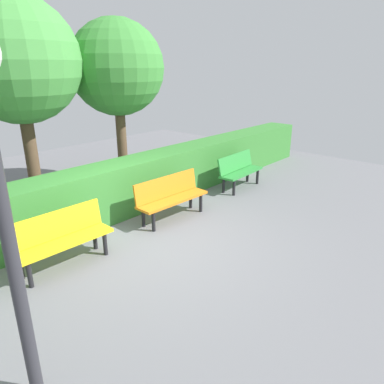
{
  "coord_description": "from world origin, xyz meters",
  "views": [
    {
      "loc": [
        3.77,
        4.22,
        2.97
      ],
      "look_at": [
        -1.29,
        -0.25,
        0.55
      ],
      "focal_mm": 33.33,
      "sensor_mm": 36.0,
      "label": 1
    }
  ],
  "objects_px": {
    "bench_green": "(239,169)",
    "bench_yellow": "(61,237)",
    "tree_near": "(117,69)",
    "tree_mid": "(17,61)",
    "bench_orange": "(171,196)"
  },
  "relations": [
    {
      "from": "tree_near",
      "to": "bench_yellow",
      "type": "bearing_deg",
      "value": 37.56
    },
    {
      "from": "tree_mid",
      "to": "bench_orange",
      "type": "bearing_deg",
      "value": 118.52
    },
    {
      "from": "bench_orange",
      "to": "tree_near",
      "type": "xyz_separation_m",
      "value": [
        -0.67,
        -2.35,
        2.39
      ]
    },
    {
      "from": "bench_yellow",
      "to": "tree_near",
      "type": "height_order",
      "value": "tree_near"
    },
    {
      "from": "bench_green",
      "to": "bench_yellow",
      "type": "height_order",
      "value": "bench_yellow"
    },
    {
      "from": "tree_mid",
      "to": "bench_green",
      "type": "bearing_deg",
      "value": 146.28
    },
    {
      "from": "tree_near",
      "to": "bench_green",
      "type": "bearing_deg",
      "value": 128.63
    },
    {
      "from": "bench_green",
      "to": "bench_yellow",
      "type": "distance_m",
      "value": 4.92
    },
    {
      "from": "bench_orange",
      "to": "tree_mid",
      "type": "relative_size",
      "value": 0.38
    },
    {
      "from": "bench_green",
      "to": "tree_mid",
      "type": "height_order",
      "value": "tree_mid"
    },
    {
      "from": "bench_orange",
      "to": "bench_yellow",
      "type": "bearing_deg",
      "value": 2.63
    },
    {
      "from": "tree_near",
      "to": "tree_mid",
      "type": "xyz_separation_m",
      "value": [
        2.13,
        -0.35,
        0.15
      ]
    },
    {
      "from": "bench_green",
      "to": "bench_yellow",
      "type": "relative_size",
      "value": 0.93
    },
    {
      "from": "bench_orange",
      "to": "tree_mid",
      "type": "bearing_deg",
      "value": -59.26
    },
    {
      "from": "bench_green",
      "to": "bench_orange",
      "type": "height_order",
      "value": "bench_orange"
    }
  ]
}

